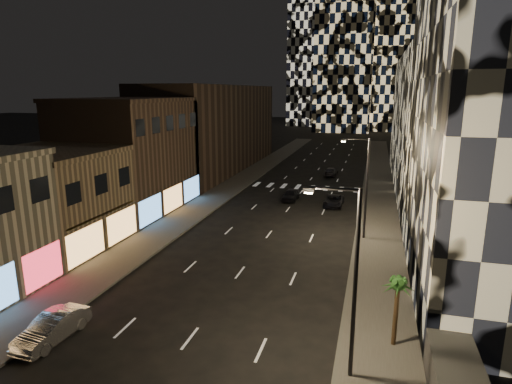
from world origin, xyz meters
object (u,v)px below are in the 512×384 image
Objects in this scene: car_dark_rightlane at (334,201)px; palm_tree at (398,289)px; car_dark_midlane at (291,195)px; car_dark_oncoming at (331,172)px; streetlight_far at (364,181)px; streetlight_near at (350,271)px; car_silver_parked at (52,328)px.

car_dark_rightlane is 28.36m from palm_tree.
car_dark_midlane reaches higher than car_dark_oncoming.
streetlight_far reaches higher than palm_tree.
streetlight_near is 16.11m from car_silver_parked.
car_silver_parked is 0.98× the size of car_dark_rightlane.
car_dark_rightlane is at bearing 107.86° from streetlight_far.
car_dark_midlane is 17.49m from car_dark_oncoming.
palm_tree is (11.14, -28.93, 2.57)m from car_dark_midlane.
car_dark_oncoming is (9.68, 50.45, -0.08)m from car_silver_parked.
streetlight_far is at bearing 57.32° from car_silver_parked.
palm_tree is at bearing -66.83° from car_dark_midlane.
car_dark_oncoming is (-5.71, 49.32, -4.70)m from streetlight_near.
car_silver_parked is 18.37m from palm_tree.
streetlight_near reaches higher than car_dark_oncoming.
palm_tree is at bearing -76.72° from car_dark_rightlane.
palm_tree reaches higher than car_dark_rightlane.
car_silver_parked is 0.99× the size of car_dark_oncoming.
streetlight_far is 2.20× the size of car_dark_midlane.
car_silver_parked reaches higher than car_dark_oncoming.
streetlight_far is 2.01× the size of car_dark_oncoming.
streetlight_near is 49.87m from car_dark_oncoming.
streetlight_far reaches higher than car_dark_rightlane.
car_dark_midlane is 1.08× the size of palm_tree.
car_dark_rightlane is (5.37, -1.29, -0.07)m from car_dark_midlane.
palm_tree reaches higher than car_dark_midlane.
streetlight_near is 1.99× the size of car_dark_rightlane.
streetlight_near is 20.00m from streetlight_far.
car_dark_oncoming is (-5.71, 29.32, -4.70)m from streetlight_far.
streetlight_far is (0.00, 20.00, 0.00)m from streetlight_near.
car_dark_rightlane is 1.20× the size of palm_tree.
car_dark_oncoming is at bearing 101.02° from streetlight_far.
car_silver_parked is at bearing -166.29° from palm_tree.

